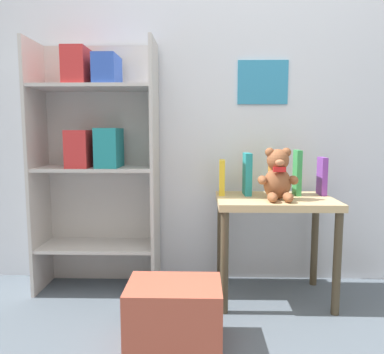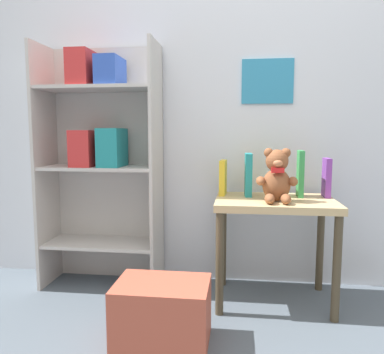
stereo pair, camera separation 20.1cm
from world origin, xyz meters
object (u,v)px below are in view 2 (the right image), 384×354
object	(u,v)px
book_standing_green	(300,174)
book_standing_purple	(327,178)
storage_bin	(162,313)
teddy_bear	(277,177)
book_standing_yellow	(223,177)
display_table	(275,216)
bookshelf_side	(102,150)
book_standing_teal	(248,175)
book_standing_orange	(274,179)

from	to	relation	value
book_standing_green	book_standing_purple	world-z (taller)	book_standing_green
book_standing_purple	storage_bin	world-z (taller)	book_standing_purple
teddy_bear	book_standing_yellow	xyz separation A→B (m)	(-0.27, 0.17, -0.03)
display_table	storage_bin	size ratio (longest dim) A/B	1.54
teddy_bear	book_standing_yellow	world-z (taller)	teddy_bear
bookshelf_side	book_standing_teal	bearing A→B (deg)	-3.55
book_standing_green	storage_bin	distance (m)	1.00
book_standing_teal	storage_bin	size ratio (longest dim) A/B	0.58
teddy_bear	book_standing_teal	size ratio (longest dim) A/B	1.16
book_standing_purple	display_table	bearing A→B (deg)	-159.66
book_standing_teal	book_standing_orange	world-z (taller)	book_standing_teal
book_standing_orange	book_standing_green	bearing A→B (deg)	-1.31
teddy_bear	display_table	bearing A→B (deg)	89.28
book_standing_yellow	book_standing_orange	bearing A→B (deg)	0.81
bookshelf_side	book_standing_purple	world-z (taller)	bookshelf_side
book_standing_green	book_standing_orange	bearing A→B (deg)	-179.85
display_table	book_standing_orange	bearing A→B (deg)	90.00
book_standing_teal	book_standing_purple	world-z (taller)	book_standing_teal
book_standing_yellow	book_standing_orange	size ratio (longest dim) A/B	1.03
bookshelf_side	display_table	world-z (taller)	bookshelf_side
book_standing_green	book_standing_purple	xyz separation A→B (m)	(0.14, 0.00, -0.02)
teddy_bear	book_standing_green	size ratio (longest dim) A/B	1.08
bookshelf_side	storage_bin	distance (m)	1.00
bookshelf_side	book_standing_teal	distance (m)	0.85
teddy_bear	book_standing_green	distance (m)	0.21
book_standing_orange	book_standing_green	world-z (taller)	book_standing_green
teddy_bear	book_standing_yellow	size ratio (longest dim) A/B	1.40
book_standing_orange	book_standing_green	distance (m)	0.14
book_standing_orange	storage_bin	bearing A→B (deg)	-131.52
display_table	book_standing_yellow	size ratio (longest dim) A/B	3.20
book_standing_orange	storage_bin	world-z (taller)	book_standing_orange
book_standing_yellow	storage_bin	xyz separation A→B (m)	(-0.23, -0.57, -0.51)
book_standing_teal	display_table	bearing A→B (deg)	-34.26
book_standing_yellow	book_standing_purple	world-z (taller)	book_standing_purple
bookshelf_side	display_table	bearing A→B (deg)	-8.15
book_standing_purple	storage_bin	distance (m)	1.08
book_standing_purple	teddy_bear	bearing A→B (deg)	-148.89
book_standing_yellow	book_standing_green	size ratio (longest dim) A/B	0.77
book_standing_yellow	storage_bin	world-z (taller)	book_standing_yellow
teddy_bear	storage_bin	world-z (taller)	teddy_bear
bookshelf_side	storage_bin	world-z (taller)	bookshelf_side
book_standing_yellow	storage_bin	size ratio (longest dim) A/B	0.48
book_standing_green	storage_bin	bearing A→B (deg)	-137.16
book_standing_green	book_standing_yellow	bearing A→B (deg)	179.91
bookshelf_side	book_standing_yellow	world-z (taller)	bookshelf_side
book_standing_teal	book_standing_purple	size ratio (longest dim) A/B	1.11
display_table	book_standing_teal	world-z (taller)	book_standing_teal
bookshelf_side	storage_bin	bearing A→B (deg)	-51.69
book_standing_green	bookshelf_side	bearing A→B (deg)	179.49
bookshelf_side	book_standing_yellow	bearing A→B (deg)	-2.57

